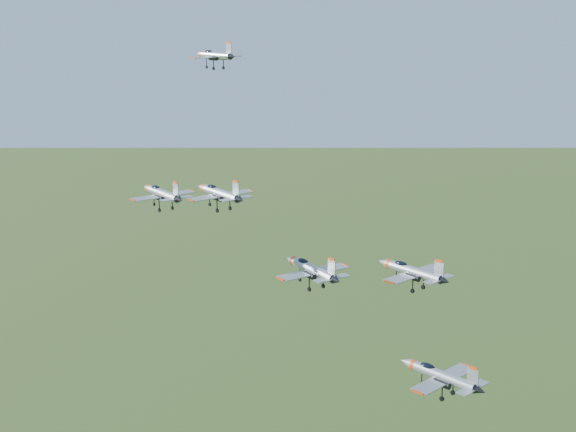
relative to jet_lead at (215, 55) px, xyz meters
The scene contains 6 objects.
jet_lead is the anchor object (origin of this frame).
jet_left_high 31.01m from the jet_lead, 45.20° to the right, with size 13.33×11.27×3.60m.
jet_right_high 42.45m from the jet_lead, 57.24° to the right, with size 11.16×9.45×3.02m.
jet_left_low 56.98m from the jet_lead, 11.90° to the right, with size 13.21×11.06×3.54m.
jet_right_low 55.06m from the jet_lead, 31.19° to the right, with size 12.35×10.54×3.38m.
jet_trail 72.73m from the jet_lead, 18.78° to the right, with size 13.37×11.14×3.57m.
Camera 1 is at (75.68, -92.63, 168.49)m, focal length 50.00 mm.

